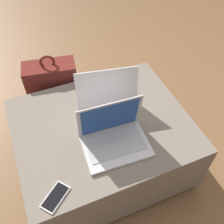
# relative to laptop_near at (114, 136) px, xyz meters

# --- Properties ---
(ground_plane) EXTENTS (14.00, 14.00, 0.00)m
(ground_plane) POSITION_rel_laptop_near_xyz_m (-0.01, 0.13, -0.46)
(ground_plane) COLOR brown
(ottoman) EXTENTS (0.94, 0.77, 0.41)m
(ottoman) POSITION_rel_laptop_near_xyz_m (-0.01, 0.13, -0.26)
(ottoman) COLOR #3D3832
(ottoman) RESTS_ON ground_plane
(laptop_near) EXTENTS (0.34, 0.25, 0.24)m
(laptop_near) POSITION_rel_laptop_near_xyz_m (0.00, 0.00, 0.00)
(laptop_near) COLOR #B7B7BC
(laptop_near) RESTS_ON ottoman
(laptop_far) EXTENTS (0.38, 0.29, 0.24)m
(laptop_far) POSITION_rel_laptop_near_xyz_m (0.08, 0.32, -0.00)
(laptop_far) COLOR silver
(laptop_far) RESTS_ON ottoman
(cell_phone) EXTENTS (0.15, 0.14, 0.01)m
(cell_phone) POSITION_rel_laptop_near_xyz_m (-0.35, -0.17, -0.05)
(cell_phone) COLOR white
(cell_phone) RESTS_ON ottoman
(backpack) EXTENTS (0.35, 0.24, 0.57)m
(backpack) POSITION_rel_laptop_near_xyz_m (-0.17, 0.65, -0.23)
(backpack) COLOR #5B1E19
(backpack) RESTS_ON ground_plane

